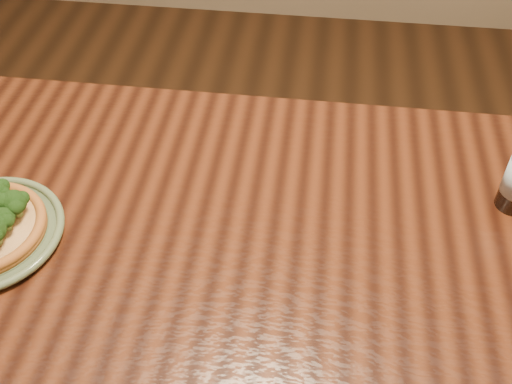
# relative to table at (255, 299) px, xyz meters

# --- Properties ---
(table) EXTENTS (1.60, 0.90, 0.75)m
(table) POSITION_rel_table_xyz_m (0.00, 0.00, 0.00)
(table) COLOR #431D0E
(table) RESTS_ON ground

